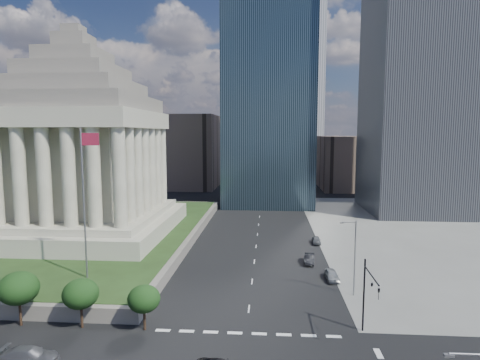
# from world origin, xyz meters

# --- Properties ---
(ground) EXTENTS (500.00, 500.00, 0.00)m
(ground) POSITION_xyz_m (0.00, 100.00, 0.00)
(ground) COLOR black
(ground) RESTS_ON ground
(sidewalk_ne) EXTENTS (68.00, 90.00, 0.03)m
(sidewalk_ne) POSITION_xyz_m (46.00, 60.00, 0.01)
(sidewalk_ne) COLOR slate
(sidewalk_ne) RESTS_ON ground
(plaza_terrace) EXTENTS (66.00, 70.00, 1.80)m
(plaza_terrace) POSITION_xyz_m (-45.00, 50.00, 0.90)
(plaza_terrace) COLOR #635D55
(plaza_terrace) RESTS_ON ground
(plaza_lawn) EXTENTS (64.00, 68.00, 0.10)m
(plaza_lawn) POSITION_xyz_m (-45.00, 50.00, 1.85)
(plaza_lawn) COLOR #213616
(plaza_lawn) RESTS_ON plaza_terrace
(war_memorial) EXTENTS (34.00, 34.00, 39.00)m
(war_memorial) POSITION_xyz_m (-34.00, 48.00, 21.40)
(war_memorial) COLOR gray
(war_memorial) RESTS_ON plaza_lawn
(flagpole) EXTENTS (2.52, 0.24, 20.00)m
(flagpole) POSITION_xyz_m (-21.83, 24.00, 13.11)
(flagpole) COLOR slate
(flagpole) RESTS_ON plaza_lawn
(midrise_glass) EXTENTS (26.00, 26.00, 60.00)m
(midrise_glass) POSITION_xyz_m (2.00, 95.00, 30.00)
(midrise_glass) COLOR black
(midrise_glass) RESTS_ON ground
(highrise_ne) EXTENTS (26.00, 28.00, 100.00)m
(highrise_ne) POSITION_xyz_m (42.00, 85.00, 50.00)
(highrise_ne) COLOR black
(highrise_ne) RESTS_ON ground
(building_filler_ne) EXTENTS (20.00, 30.00, 20.00)m
(building_filler_ne) POSITION_xyz_m (32.00, 130.00, 10.00)
(building_filler_ne) COLOR brown
(building_filler_ne) RESTS_ON ground
(building_filler_nw) EXTENTS (24.00, 30.00, 28.00)m
(building_filler_nw) POSITION_xyz_m (-30.00, 130.00, 14.00)
(building_filler_nw) COLOR brown
(building_filler_nw) RESTS_ON ground
(traffic_signal_ne) EXTENTS (0.30, 5.74, 8.00)m
(traffic_signal_ne) POSITION_xyz_m (12.50, 13.70, 5.25)
(traffic_signal_ne) COLOR black
(traffic_signal_ne) RESTS_ON ground
(street_lamp_north) EXTENTS (2.13, 0.22, 10.00)m
(street_lamp_north) POSITION_xyz_m (13.33, 25.00, 5.66)
(street_lamp_north) COLOR slate
(street_lamp_north) RESTS_ON ground
(suv_grey) EXTENTS (2.20, 5.39, 1.56)m
(suv_grey) POSITION_xyz_m (-19.57, 6.87, 0.78)
(suv_grey) COLOR #4C4D53
(suv_grey) RESTS_ON ground
(parked_sedan_near) EXTENTS (4.40, 1.96, 1.47)m
(parked_sedan_near) POSITION_xyz_m (11.50, 30.46, 0.74)
(parked_sedan_near) COLOR gray
(parked_sedan_near) RESTS_ON ground
(parked_sedan_mid) EXTENTS (2.06, 4.67, 1.49)m
(parked_sedan_mid) POSITION_xyz_m (9.00, 37.81, 0.75)
(parked_sedan_mid) COLOR black
(parked_sedan_mid) RESTS_ON ground
(parked_sedan_far) EXTENTS (1.67, 3.94, 1.33)m
(parked_sedan_far) POSITION_xyz_m (11.50, 49.85, 0.67)
(parked_sedan_far) COLOR #4C4F52
(parked_sedan_far) RESTS_ON ground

